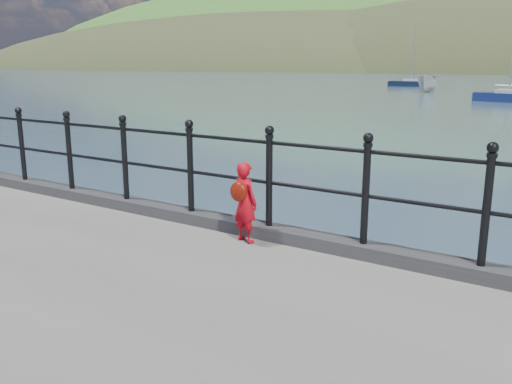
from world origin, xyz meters
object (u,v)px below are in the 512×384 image
Objects in this scene: child at (245,202)px; sailboat_left at (411,84)px; launch_white at (428,83)px; railing at (228,165)px; sailboat_port at (509,98)px.

sailboat_left reaches higher than child.
child reaches higher than launch_white.
railing is 55.70m from launch_white.
sailboat_left is (-5.99, 13.38, -0.58)m from launch_white.
sailboat_port is at bearing -72.07° from child.
railing is at bearing -19.92° from child.
sailboat_left is at bearing 108.72° from launch_white.
sailboat_left reaches higher than railing.
sailboat_left is (-19.55, 67.80, -1.14)m from child.
launch_white is 14.67m from sailboat_left.
sailboat_port is 0.91× the size of sailboat_left.
railing is 2.15× the size of sailboat_left.
railing is at bearing -74.93° from sailboat_port.
launch_white is at bearing -63.02° from child.
sailboat_left is at bearing 105.80° from railing.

